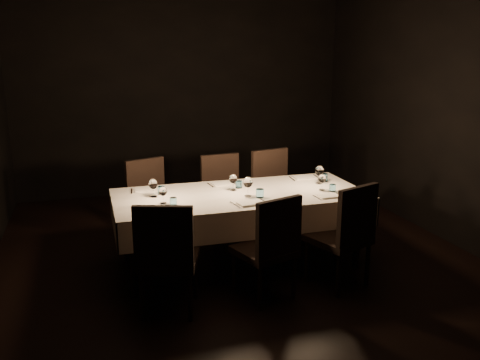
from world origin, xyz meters
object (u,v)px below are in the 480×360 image
object	(u,v)px
chair_near_right	(346,232)
chair_far_left	(151,198)
dining_table	(240,200)
chair_far_center	(223,192)
chair_far_right	(275,189)
chair_near_center	(270,244)
chair_near_left	(167,254)

from	to	relation	value
chair_near_right	chair_far_left	size ratio (longest dim) A/B	1.03
dining_table	chair_far_center	world-z (taller)	chair_far_center
chair_far_center	chair_far_right	xyz separation A→B (m)	(0.61, -0.11, 0.02)
chair_near_center	chair_far_left	xyz separation A→B (m)	(-0.83, 1.69, 0.00)
chair_far_left	chair_near_center	bearing A→B (deg)	-83.78
chair_near_right	chair_far_left	distance (m)	2.29
chair_near_right	chair_far_left	bearing A→B (deg)	-66.76
chair_near_right	chair_far_right	world-z (taller)	chair_far_right
chair_near_center	chair_far_right	world-z (taller)	chair_far_right
dining_table	chair_far_right	distance (m)	1.01
chair_far_right	chair_far_left	bearing A→B (deg)	163.32
chair_far_right	chair_near_left	bearing A→B (deg)	-146.79
dining_table	chair_near_center	distance (m)	0.85
chair_near_center	chair_far_center	bearing A→B (deg)	-109.44
chair_near_left	chair_far_center	xyz separation A→B (m)	(0.93, 1.69, -0.01)
chair_near_center	chair_far_right	xyz separation A→B (m)	(0.64, 1.58, 0.02)
dining_table	chair_near_right	size ratio (longest dim) A/B	2.51
chair_near_left	chair_far_left	bearing A→B (deg)	-74.47
dining_table	chair_near_right	xyz separation A→B (m)	(0.77, -0.80, -0.14)
chair_far_left	chair_far_center	distance (m)	0.86
chair_near_right	chair_far_right	size ratio (longest dim) A/B	0.99
chair_near_right	dining_table	bearing A→B (deg)	-66.31
chair_near_left	chair_near_center	distance (m)	0.90
chair_near_center	chair_far_center	distance (m)	1.69
chair_far_left	dining_table	bearing A→B (deg)	-66.64
chair_near_center	chair_far_center	size ratio (longest dim) A/B	0.99
chair_near_center	chair_near_right	bearing A→B (deg)	164.29
dining_table	chair_far_left	world-z (taller)	chair_far_left
chair_near_left	chair_near_right	size ratio (longest dim) A/B	0.99
dining_table	chair_far_right	world-z (taller)	chair_far_right
chair_near_left	chair_near_center	bearing A→B (deg)	-162.46
dining_table	chair_far_right	size ratio (longest dim) A/B	2.48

